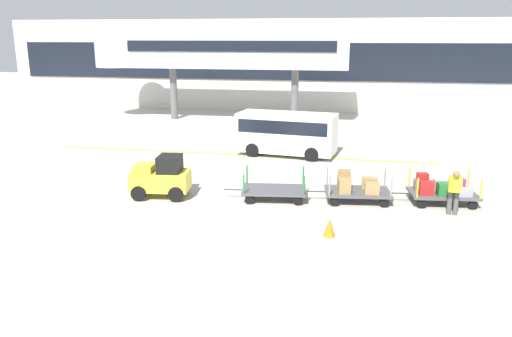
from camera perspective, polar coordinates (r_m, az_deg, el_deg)
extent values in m
plane|color=#B2ADA0|center=(15.89, -5.67, -6.65)|extent=(120.00, 120.00, 0.00)
cube|color=yellow|center=(25.30, -2.06, 1.60)|extent=(19.26, 0.37, 0.01)
cube|color=silver|center=(40.46, 4.69, 11.58)|extent=(47.44, 2.40, 7.04)
cube|color=black|center=(39.20, 4.50, 11.99)|extent=(45.06, 0.12, 2.80)
cube|color=#B7B7BC|center=(35.11, -2.70, 13.41)|extent=(15.71, 2.20, 2.60)
cylinder|color=#B7B7BC|center=(37.96, -15.56, 13.01)|extent=(3.00, 3.00, 2.60)
cube|color=black|center=(34.00, -3.16, 13.69)|extent=(14.14, 0.08, 0.70)
cylinder|color=#59595B|center=(36.56, -9.32, 8.40)|extent=(0.50, 0.50, 3.62)
cylinder|color=#59595B|center=(34.60, 4.41, 8.19)|extent=(0.50, 0.50, 3.62)
cube|color=gold|center=(18.85, -10.77, -1.34)|extent=(2.21, 1.33, 0.70)
cube|color=black|center=(18.59, -9.77, 0.55)|extent=(0.91, 1.07, 0.60)
cube|color=gold|center=(18.88, -12.53, 0.07)|extent=(0.80, 1.01, 0.24)
cylinder|color=black|center=(19.61, -12.26, -1.85)|extent=(0.58, 0.24, 0.56)
cylinder|color=black|center=(18.66, -13.15, -2.77)|extent=(0.58, 0.24, 0.56)
cylinder|color=black|center=(19.27, -8.37, -1.96)|extent=(0.58, 0.24, 0.56)
cylinder|color=black|center=(18.30, -9.06, -2.90)|extent=(0.58, 0.24, 0.56)
cube|color=#4C4C4F|center=(18.31, 2.09, -2.45)|extent=(2.44, 1.65, 0.08)
cylinder|color=#237033|center=(18.88, -1.03, -0.67)|extent=(0.06, 0.06, 0.70)
cylinder|color=#237033|center=(17.65, -1.41, -1.79)|extent=(0.06, 0.06, 0.70)
cylinder|color=#237033|center=(18.81, 5.40, -0.79)|extent=(0.06, 0.06, 0.70)
cylinder|color=#237033|center=(17.58, 5.47, -1.92)|extent=(0.06, 0.06, 0.70)
cylinder|color=black|center=(18.99, -0.45, -2.43)|extent=(0.33, 0.14, 0.32)
cylinder|color=black|center=(17.86, -0.76, -3.57)|extent=(0.33, 0.14, 0.32)
cylinder|color=black|center=(18.93, 4.76, -2.54)|extent=(0.33, 0.14, 0.32)
cylinder|color=black|center=(17.80, 4.79, -3.68)|extent=(0.33, 0.14, 0.32)
cylinder|color=#333333|center=(18.43, -2.58, -2.40)|extent=(0.70, 0.13, 0.05)
cube|color=#4C4C4F|center=(18.46, 11.45, -2.60)|extent=(2.44, 1.65, 0.08)
cylinder|color=gray|center=(18.86, 8.08, -0.84)|extent=(0.06, 0.06, 0.70)
cylinder|color=gray|center=(17.62, 8.35, -1.97)|extent=(0.06, 0.06, 0.70)
cylinder|color=gray|center=(19.12, 14.42, -0.95)|extent=(0.06, 0.06, 0.70)
cylinder|color=gray|center=(17.91, 15.12, -2.07)|extent=(0.06, 0.06, 0.70)
cylinder|color=black|center=(18.99, 8.62, -2.61)|extent=(0.33, 0.14, 0.32)
cylinder|color=black|center=(17.86, 8.89, -3.75)|extent=(0.33, 0.14, 0.32)
cylinder|color=black|center=(19.21, 13.76, -2.67)|extent=(0.33, 0.14, 0.32)
cylinder|color=black|center=(18.09, 14.36, -3.80)|extent=(0.33, 0.14, 0.32)
cylinder|color=#333333|center=(18.33, 6.78, -2.59)|extent=(0.70, 0.13, 0.05)
cube|color=#A87F4C|center=(18.61, 9.95, -1.53)|extent=(0.52, 0.47, 0.45)
cube|color=#9E7A4C|center=(18.00, 10.01, -2.02)|extent=(0.48, 0.45, 0.50)
cube|color=#9E7A4C|center=(18.80, 12.76, -1.61)|extent=(0.55, 0.43, 0.39)
cube|color=#A87F4C|center=(18.15, 13.05, -2.20)|extent=(0.50, 0.39, 0.40)
cube|color=olive|center=(18.52, 10.00, -0.52)|extent=(0.48, 0.35, 0.23)
cube|color=#4C4C4F|center=(19.08, 20.43, -2.69)|extent=(2.44, 1.65, 0.08)
cylinder|color=gold|center=(19.30, 17.00, -0.99)|extent=(0.06, 0.06, 0.70)
cylinder|color=gold|center=(18.10, 17.87, -2.10)|extent=(0.06, 0.06, 0.70)
cylinder|color=gold|center=(19.88, 22.96, -1.08)|extent=(0.06, 0.06, 0.70)
cylinder|color=gold|center=(18.71, 24.17, -2.15)|extent=(0.06, 0.06, 0.70)
cylinder|color=black|center=(19.46, 17.47, -2.71)|extent=(0.33, 0.14, 0.32)
cylinder|color=black|center=(18.36, 18.28, -3.82)|extent=(0.33, 0.14, 0.32)
cylinder|color=black|center=(19.93, 22.30, -2.74)|extent=(0.33, 0.14, 0.32)
cylinder|color=black|center=(18.86, 23.38, -3.82)|extent=(0.33, 0.14, 0.32)
cylinder|color=#333333|center=(18.72, 16.01, -2.71)|extent=(0.70, 0.13, 0.05)
cube|color=#726651|center=(19.10, 18.30, -1.76)|extent=(0.57, 0.39, 0.38)
cube|color=red|center=(18.58, 18.75, -2.11)|extent=(0.52, 0.40, 0.47)
cube|color=#99999E|center=(19.28, 20.21, -1.76)|extent=(0.49, 0.34, 0.39)
cube|color=#236B2D|center=(18.70, 20.74, -2.22)|extent=(0.64, 0.45, 0.45)
cube|color=#8C338C|center=(19.52, 21.98, -1.68)|extent=(0.49, 0.33, 0.42)
cube|color=#99999E|center=(18.88, 22.57, -2.49)|extent=(0.54, 0.34, 0.29)
cube|color=red|center=(19.02, 18.37, -0.86)|extent=(0.43, 0.37, 0.24)
cylinder|color=#4C4C4C|center=(18.00, 21.11, -3.61)|extent=(0.16, 0.16, 0.82)
cylinder|color=#4C4C4C|center=(18.03, 21.74, -3.65)|extent=(0.16, 0.16, 0.82)
cube|color=#D1E51E|center=(17.73, 21.66, -1.66)|extent=(0.43, 0.45, 0.61)
sphere|color=#8C6647|center=(17.52, 21.82, -0.62)|extent=(0.22, 0.22, 0.22)
cube|color=white|center=(25.03, 3.51, 4.11)|extent=(5.02, 2.56, 1.90)
cube|color=black|center=(24.95, 3.52, 5.01)|extent=(4.64, 2.54, 0.64)
cylinder|color=black|center=(24.80, -0.38, 2.13)|extent=(0.71, 0.33, 0.68)
cylinder|color=black|center=(24.02, 6.35, 1.62)|extent=(0.71, 0.33, 0.68)
cone|color=orange|center=(15.21, 8.35, -6.63)|extent=(0.36, 0.36, 0.55)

